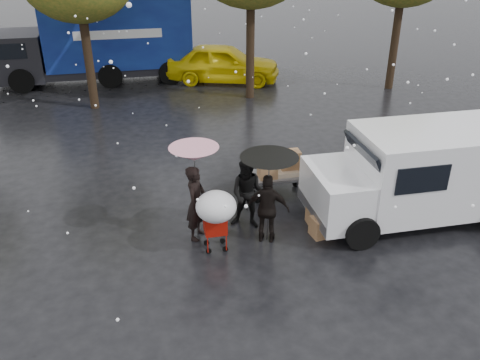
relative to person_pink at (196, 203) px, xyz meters
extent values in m
plane|color=black|center=(0.89, -0.51, -0.87)|extent=(90.00, 90.00, 0.00)
imported|color=black|center=(0.00, 0.00, 0.00)|extent=(0.66, 0.75, 1.74)
imported|color=black|center=(1.20, 0.21, -0.02)|extent=(1.01, 0.91, 1.69)
imported|color=black|center=(1.49, -0.46, -0.07)|extent=(1.02, 0.69, 1.60)
cylinder|color=#4C4C4C|center=(0.00, 0.00, 0.15)|extent=(0.02, 0.02, 2.04)
cone|color=#F0638A|center=(0.00, 0.00, 1.17)|extent=(1.05, 1.05, 0.30)
sphere|color=#4C4C4C|center=(0.00, 0.00, 1.20)|extent=(0.06, 0.06, 0.06)
cylinder|color=#4C4C4C|center=(1.49, -0.46, 0.07)|extent=(0.02, 0.02, 1.88)
cone|color=black|center=(1.49, -0.46, 1.02)|extent=(1.22, 1.22, 0.30)
sphere|color=#4C4C4C|center=(1.49, -0.46, 1.05)|extent=(0.06, 0.06, 0.06)
cube|color=slate|center=(2.27, 1.52, -0.32)|extent=(1.50, 0.80, 0.08)
cylinder|color=slate|center=(1.52, 1.52, -0.07)|extent=(0.04, 0.04, 0.60)
cube|color=olive|center=(2.62, 1.62, -0.08)|extent=(0.55, 0.45, 0.40)
cube|color=olive|center=(1.97, 1.42, -0.10)|extent=(0.45, 0.40, 0.35)
cube|color=olive|center=(2.57, 1.37, 0.26)|extent=(0.40, 0.35, 0.28)
cube|color=#CCAB8E|center=(2.32, 1.52, -0.22)|extent=(0.90, 0.55, 0.12)
cylinder|color=black|center=(1.67, 1.20, -0.79)|extent=(0.16, 0.05, 0.16)
cylinder|color=black|center=(1.67, 1.84, -0.79)|extent=(0.16, 0.05, 0.16)
cylinder|color=black|center=(2.87, 1.20, -0.79)|extent=(0.16, 0.05, 0.16)
cylinder|color=black|center=(2.87, 1.84, -0.79)|extent=(0.16, 0.05, 0.16)
cube|color=#B4140A|center=(0.32, -0.53, -0.22)|extent=(0.47, 0.41, 0.45)
cylinder|color=#B4140A|center=(0.32, -0.72, 0.15)|extent=(0.42, 0.02, 0.02)
cylinder|color=#4C4C4C|center=(0.32, -0.72, 0.08)|extent=(0.02, 0.02, 0.60)
ellipsoid|color=white|center=(0.32, -0.72, 0.28)|extent=(0.84, 0.84, 0.63)
cylinder|color=black|center=(0.14, -0.69, -0.81)|extent=(0.12, 0.04, 0.12)
cylinder|color=black|center=(0.14, -0.37, -0.81)|extent=(0.12, 0.04, 0.12)
cylinder|color=black|center=(0.50, -0.69, -0.81)|extent=(0.12, 0.04, 0.12)
cylinder|color=black|center=(0.50, -0.37, -0.81)|extent=(0.12, 0.04, 0.12)
cube|color=white|center=(5.59, -0.19, 0.38)|extent=(3.80, 2.00, 1.90)
cube|color=white|center=(3.19, -0.19, -0.02)|extent=(1.20, 1.95, 1.10)
cube|color=black|center=(3.74, -0.19, 0.83)|extent=(0.37, 1.70, 0.67)
cube|color=slate|center=(2.64, -0.19, -0.42)|extent=(0.12, 1.90, 0.25)
cylinder|color=black|center=(3.39, -1.14, -0.49)|extent=(0.76, 0.28, 0.76)
cylinder|color=black|center=(3.39, 0.76, -0.49)|extent=(0.76, 0.28, 0.76)
cylinder|color=black|center=(6.69, 0.76, -0.49)|extent=(0.76, 0.28, 0.76)
cube|color=navy|center=(-1.53, 13.12, 1.23)|extent=(6.00, 2.50, 2.80)
cube|color=black|center=(-5.73, 13.12, 0.38)|extent=(2.20, 2.40, 1.90)
cube|color=black|center=(-2.53, 13.12, -0.32)|extent=(8.00, 2.30, 0.35)
cube|color=white|center=(-1.53, 11.86, 1.33)|extent=(3.50, 0.03, 0.35)
cylinder|color=black|center=(-5.53, 11.97, -0.37)|extent=(1.00, 0.30, 1.00)
cylinder|color=black|center=(-5.53, 14.27, -0.37)|extent=(1.00, 0.30, 1.00)
cylinder|color=black|center=(0.47, 11.97, -0.37)|extent=(1.00, 0.30, 1.00)
cylinder|color=black|center=(0.47, 14.27, -0.37)|extent=(1.00, 0.30, 1.00)
cube|color=olive|center=(2.75, -0.52, -0.64)|extent=(0.56, 0.47, 0.45)
cube|color=olive|center=(2.82, -0.01, -0.68)|extent=(0.48, 0.38, 0.37)
imported|color=yellow|center=(2.75, 11.84, -0.05)|extent=(5.15, 3.29, 1.63)
cylinder|color=black|center=(-2.61, 9.49, 1.37)|extent=(0.32, 0.32, 4.48)
cylinder|color=black|center=(3.39, 9.49, 1.58)|extent=(0.32, 0.32, 4.90)
cylinder|color=black|center=(9.39, 9.49, 1.44)|extent=(0.32, 0.32, 4.62)
camera|label=1|loc=(-1.06, -9.54, 5.50)|focal=38.00mm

